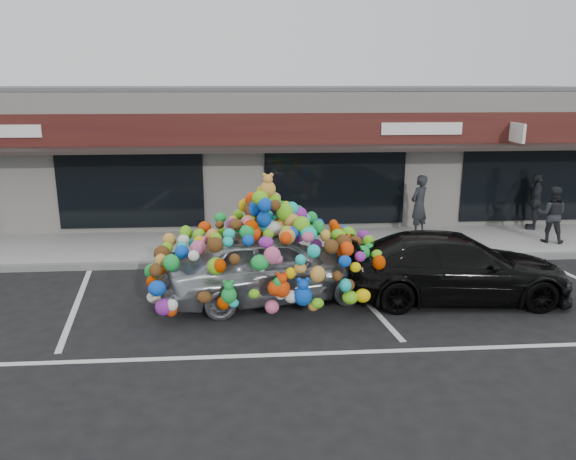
{
  "coord_description": "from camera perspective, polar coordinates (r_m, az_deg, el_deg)",
  "views": [
    {
      "loc": [
        0.38,
        -10.93,
        4.5
      ],
      "look_at": [
        1.29,
        1.4,
        1.2
      ],
      "focal_mm": 35.0,
      "sensor_mm": 36.0,
      "label": 1
    }
  ],
  "objects": [
    {
      "name": "lane_line",
      "position": [
        9.86,
        5.82,
        -12.27
      ],
      "size": [
        14.0,
        0.12,
        0.01
      ],
      "primitive_type": "cube",
      "color": "silver",
      "rests_on": "ground"
    },
    {
      "name": "kerb",
      "position": [
        14.15,
        -5.57,
        -3.38
      ],
      "size": [
        26.0,
        0.18,
        0.16
      ],
      "primitive_type": "cube",
      "color": "slate",
      "rests_on": "ground"
    },
    {
      "name": "parking_stripe_mid",
      "position": [
        12.24,
        7.52,
        -6.75
      ],
      "size": [
        0.73,
        4.37,
        0.01
      ],
      "primitive_type": "cube",
      "rotation": [
        0.0,
        0.0,
        0.14
      ],
      "color": "silver",
      "rests_on": "ground"
    },
    {
      "name": "toy_car",
      "position": [
        11.75,
        -1.78,
        -2.75
      ],
      "size": [
        3.22,
        5.04,
        2.76
      ],
      "rotation": [
        0.0,
        0.0,
        1.77
      ],
      "color": "#9C9FA7",
      "rests_on": "ground"
    },
    {
      "name": "black_sedan",
      "position": [
        12.38,
        16.55,
        -3.61
      ],
      "size": [
        2.2,
        4.89,
        1.39
      ],
      "primitive_type": "imported",
      "rotation": [
        0.0,
        0.0,
        1.52
      ],
      "color": "black",
      "rests_on": "ground"
    },
    {
      "name": "pedestrian_a",
      "position": [
        16.67,
        13.16,
        2.49
      ],
      "size": [
        0.76,
        0.72,
        1.75
      ],
      "primitive_type": "imported",
      "rotation": [
        0.0,
        0.0,
        3.8
      ],
      "color": "black",
      "rests_on": "sidewalk"
    },
    {
      "name": "parking_stripe_left",
      "position": [
        12.53,
        -20.7,
        -7.12
      ],
      "size": [
        0.73,
        4.37,
        0.01
      ],
      "primitive_type": "cube",
      "rotation": [
        0.0,
        0.0,
        0.14
      ],
      "color": "silver",
      "rests_on": "ground"
    },
    {
      "name": "pedestrian_c",
      "position": [
        18.44,
        23.8,
        2.67
      ],
      "size": [
        1.06,
        0.84,
        1.68
      ],
      "primitive_type": "imported",
      "rotation": [
        0.0,
        0.0,
        4.2
      ],
      "color": "#2A262C",
      "rests_on": "sidewalk"
    },
    {
      "name": "shop_building",
      "position": [
        19.52,
        -5.37,
        7.98
      ],
      "size": [
        24.0,
        7.2,
        4.31
      ],
      "color": "silver",
      "rests_on": "ground"
    },
    {
      "name": "sidewalk",
      "position": [
        15.58,
        -5.46,
        -1.65
      ],
      "size": [
        26.0,
        3.0,
        0.15
      ],
      "primitive_type": "cube",
      "color": "gray",
      "rests_on": "ground"
    },
    {
      "name": "pedestrian_b",
      "position": [
        17.1,
        25.22,
        1.43
      ],
      "size": [
        0.94,
        0.87,
        1.56
      ],
      "primitive_type": "imported",
      "rotation": [
        0.0,
        0.0,
        2.68
      ],
      "color": "black",
      "rests_on": "sidewalk"
    },
    {
      "name": "ground",
      "position": [
        11.83,
        -5.81,
        -7.52
      ],
      "size": [
        90.0,
        90.0,
        0.0
      ],
      "primitive_type": "plane",
      "color": "black",
      "rests_on": "ground"
    }
  ]
}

